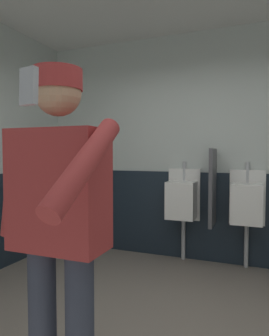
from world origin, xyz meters
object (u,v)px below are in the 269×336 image
urinal_middle (247,203)px  cell_phone (29,86)px  urinal_left (182,199)px  person (58,216)px

urinal_middle → cell_phone: 3.12m
urinal_left → cell_phone: 3.08m
urinal_left → urinal_middle: same height
urinal_left → person: (-0.05, -2.47, 0.26)m
urinal_left → cell_phone: (0.21, -2.97, 0.77)m
urinal_left → cell_phone: bearing=-86.0°
person → cell_phone: (0.26, -0.50, 0.50)m
cell_phone → person: bearing=127.2°
urinal_left → person: 2.48m
person → cell_phone: person is taller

